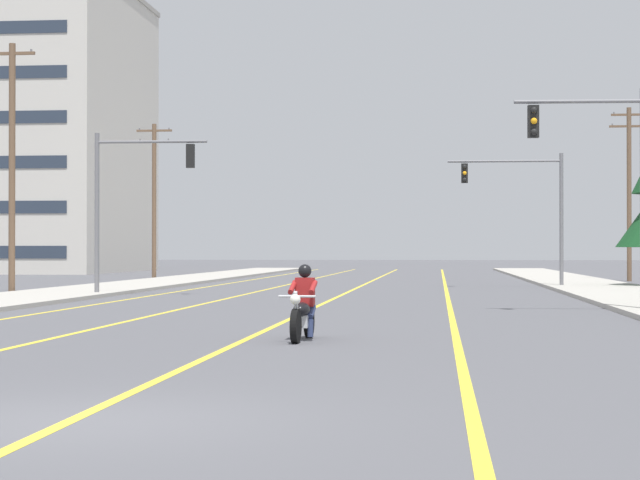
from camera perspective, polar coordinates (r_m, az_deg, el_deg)
ground_plane at (r=12.30m, az=-11.60°, el=-8.57°), size 400.00×400.00×0.00m
lane_stripe_center at (r=56.77m, az=1.99°, el=-2.25°), size 0.16×100.00×0.01m
lane_stripe_left at (r=57.15m, az=-1.84°, el=-2.24°), size 0.16×100.00×0.01m
lane_stripe_right at (r=56.65m, az=6.09°, el=-2.25°), size 0.16×100.00×0.01m
lane_stripe_far_left at (r=57.68m, az=-5.13°, el=-2.22°), size 0.16×100.00×0.01m
sidewalk_kerb_right at (r=52.14m, az=13.59°, el=-2.32°), size 4.40×110.00×0.14m
sidewalk_kerb_left at (r=53.61m, az=-9.83°, el=-2.27°), size 4.40×110.00×0.14m
motorcycle_with_rider at (r=22.65m, az=-0.83°, el=-3.40°), size 0.70×2.19×1.46m
traffic_signal_near_right at (r=33.46m, az=13.72°, el=3.43°), size 3.63×0.47×6.20m
traffic_signal_near_left at (r=45.30m, az=-9.26°, el=2.45°), size 4.33×0.38×6.20m
traffic_signal_mid_right at (r=55.04m, az=10.03°, el=1.99°), size 5.29×0.40×6.20m
utility_pole_left_near at (r=48.56m, az=-14.68°, el=3.59°), size 1.86×0.26×9.99m
utility_pole_right_far at (r=68.15m, az=14.74°, el=2.45°), size 2.17×0.26×9.74m
utility_pole_left_far at (r=71.33m, az=-8.03°, el=2.15°), size 2.15×0.26×9.32m
apartment_building_far_left_block at (r=98.44m, az=-14.47°, el=5.17°), size 18.42×21.70×22.88m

